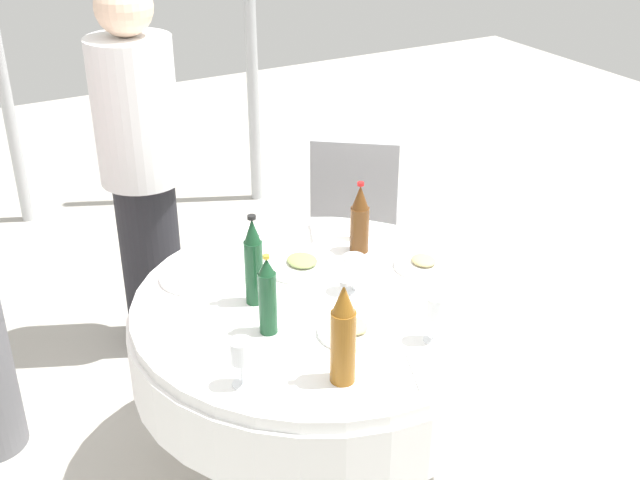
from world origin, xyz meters
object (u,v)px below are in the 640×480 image
plate_outer (302,264)px  plate_right (353,330)px  bottle_brown_mid (360,220)px  wine_glass_mid (241,354)px  wine_glass_south (435,310)px  bottle_dark_green_inner (254,263)px  chair_rear (356,204)px  bottle_dark_green_front (268,297)px  wine_glass_rear (354,266)px  dining_table (320,337)px  bottle_amber_near (343,335)px  plate_east (196,276)px  person_near (142,169)px  plate_west (423,264)px

plate_outer → plate_right: same height
bottle_brown_mid → wine_glass_mid: 0.87m
wine_glass_mid → wine_glass_south: wine_glass_south is taller
bottle_dark_green_inner → chair_rear: bottle_dark_green_inner is taller
bottle_dark_green_front → wine_glass_rear: size_ratio=2.05×
dining_table → bottle_amber_near: (-0.41, 0.15, 0.30)m
wine_glass_south → wine_glass_rear: size_ratio=1.17×
plate_outer → wine_glass_rear: bearing=-161.8°
plate_east → plate_right: (-0.55, -0.30, 0.00)m
plate_east → person_near: size_ratio=0.15×
bottle_brown_mid → person_near: person_near is taller
wine_glass_rear → wine_glass_south: bearing=-170.0°
bottle_brown_mid → chair_rear: bearing=-30.6°
plate_right → plate_outer: bearing=-7.2°
bottle_brown_mid → plate_right: bottle_brown_mid is taller
wine_glass_mid → wine_glass_rear: wine_glass_mid is taller
bottle_brown_mid → wine_glass_rear: size_ratio=2.07×
wine_glass_south → chair_rear: 1.50m
bottle_dark_green_front → chair_rear: 1.48m
bottle_dark_green_front → plate_outer: bottle_dark_green_front is taller
dining_table → chair_rear: bearing=-36.8°
bottle_brown_mid → plate_right: size_ratio=1.24×
bottle_amber_near → plate_right: bearing=-38.0°
dining_table → wine_glass_south: 0.49m
wine_glass_mid → wine_glass_rear: size_ratio=1.12×
wine_glass_south → plate_outer: 0.61m
wine_glass_south → plate_outer: bearing=13.2°
plate_outer → chair_rear: size_ratio=0.30×
bottle_brown_mid → plate_outer: (-0.01, 0.24, -0.11)m
bottle_amber_near → dining_table: bearing=-20.6°
bottle_dark_green_inner → bottle_brown_mid: bearing=-74.0°
bottle_dark_green_inner → plate_outer: 0.31m
plate_east → plate_outer: 0.37m
dining_table → plate_east: bearing=43.7°
dining_table → bottle_brown_mid: (0.22, -0.29, 0.28)m
bottle_dark_green_front → chair_rear: (1.07, -0.96, -0.35)m
dining_table → plate_west: size_ratio=6.11×
wine_glass_rear → plate_west: 0.31m
plate_right → plate_west: 0.49m
dining_table → person_near: person_near is taller
wine_glass_rear → plate_west: wine_glass_rear is taller
plate_right → bottle_amber_near: bearing=142.0°
chair_rear → wine_glass_rear: bearing=-84.9°
dining_table → person_near: 1.15m
dining_table → plate_east: 0.48m
plate_east → plate_outer: size_ratio=0.96×
bottle_dark_green_front → wine_glass_mid: bottle_dark_green_front is taller
plate_outer → chair_rear: 1.05m
bottle_brown_mid → wine_glass_south: bottle_brown_mid is taller
dining_table → wine_glass_rear: 0.27m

